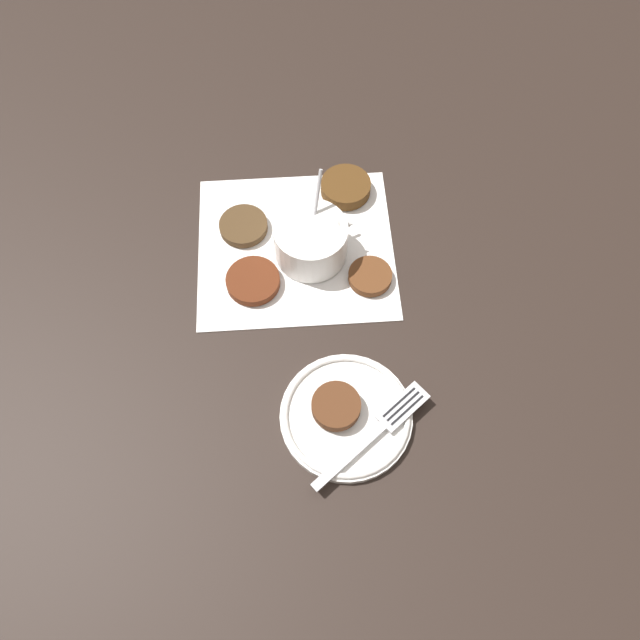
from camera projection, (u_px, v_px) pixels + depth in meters
ground_plane at (303, 256)px, 0.92m from camera, size 4.00×4.00×0.00m
napkin at (296, 247)px, 0.92m from camera, size 0.33×0.31×0.00m
sauce_bowl at (311, 241)px, 0.89m from camera, size 0.12×0.11×0.12m
fritter_0 at (243, 226)px, 0.93m from camera, size 0.07×0.07×0.01m
fritter_1 at (253, 281)px, 0.89m from camera, size 0.08×0.08×0.01m
fritter_2 at (370, 276)px, 0.89m from camera, size 0.06×0.06×0.01m
fritter_3 at (346, 187)px, 0.96m from camera, size 0.08×0.08×0.02m
serving_plate at (348, 415)px, 0.80m from camera, size 0.17×0.17×0.02m
fritter_on_plate at (336, 406)px, 0.79m from camera, size 0.06×0.06×0.02m
fork at (382, 426)px, 0.78m from camera, size 0.18×0.11×0.00m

